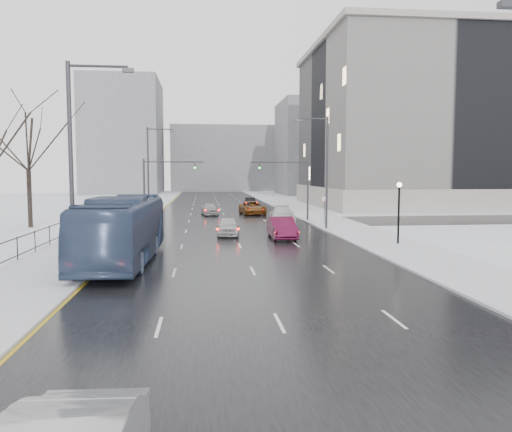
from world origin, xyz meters
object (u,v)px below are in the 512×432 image
object	(u,v)px
mast_signal_left	(155,183)
streetlight_l_near	(76,161)
no_uturn_sign	(324,202)
sedan_right_near	(282,228)
sedan_right_cross	(253,208)
sedan_right_far	(282,215)
streetlight_r_mid	(324,167)
mast_signal_right	(298,182)
sedan_right_distant	(250,202)
lamppost_r_mid	(399,204)
tree_park_e	(31,229)
sedan_center_near	(228,226)
streetlight_l_far	(150,168)
sedan_center_far	(209,209)
bus	(123,229)

from	to	relation	value
mast_signal_left	streetlight_l_near	bearing A→B (deg)	-91.72
no_uturn_sign	sedan_right_near	world-z (taller)	no_uturn_sign
sedan_right_cross	sedan_right_far	bearing A→B (deg)	-85.13
streetlight_l_near	no_uturn_sign	size ratio (longest dim) A/B	3.70
streetlight_r_mid	mast_signal_right	world-z (taller)	streetlight_r_mid
sedan_right_distant	mast_signal_left	bearing A→B (deg)	-115.84
streetlight_l_near	mast_signal_right	distance (m)	32.03
mast_signal_left	no_uturn_sign	bearing A→B (deg)	-13.60
no_uturn_sign	sedan_right_near	distance (m)	11.27
streetlight_r_mid	sedan_right_cross	world-z (taller)	streetlight_r_mid
streetlight_l_near	mast_signal_right	size ratio (longest dim) A/B	1.54
lamppost_r_mid	no_uturn_sign	xyz separation A→B (m)	(-1.80, 14.00, -0.64)
mast_signal_right	mast_signal_left	bearing A→B (deg)	180.00
tree_park_e	mast_signal_right	xyz separation A→B (m)	(25.53, 4.00, 4.11)
lamppost_r_mid	sedan_center_near	xyz separation A→B (m)	(-11.50, 6.80, -2.16)
streetlight_l_far	mast_signal_right	distance (m)	16.07
tree_park_e	sedan_center_far	xyz separation A→B (m)	(16.46, 12.58, 0.78)
no_uturn_sign	streetlight_l_near	bearing A→B (deg)	-125.89
no_uturn_sign	sedan_center_near	xyz separation A→B (m)	(-9.70, -7.20, -1.52)
streetlight_l_far	sedan_center_near	distance (m)	17.70
sedan_center_far	sedan_center_near	bearing A→B (deg)	-93.73
tree_park_e	bus	world-z (taller)	tree_park_e
sedan_right_cross	sedan_right_distant	bearing A→B (deg)	80.63
streetlight_l_far	streetlight_l_near	bearing A→B (deg)	-90.00
mast_signal_right	sedan_right_cross	xyz separation A→B (m)	(-3.83, 9.04, -3.26)
streetlight_r_mid	mast_signal_left	size ratio (longest dim) A/B	1.54
lamppost_r_mid	mast_signal_left	distance (m)	25.71
mast_signal_right	mast_signal_left	size ratio (longest dim) A/B	1.00
mast_signal_right	sedan_right_near	world-z (taller)	mast_signal_right
sedan_right_near	sedan_right_far	bearing A→B (deg)	80.94
tree_park_e	mast_signal_left	world-z (taller)	tree_park_e
sedan_center_near	sedan_right_distant	bearing A→B (deg)	85.32
mast_signal_right	lamppost_r_mid	bearing A→B (deg)	-78.46
tree_park_e	mast_signal_right	size ratio (longest dim) A/B	2.08
sedan_right_near	sedan_right_distant	world-z (taller)	sedan_right_near
tree_park_e	no_uturn_sign	xyz separation A→B (m)	(27.40, 0.00, 2.30)
streetlight_r_mid	streetlight_l_near	distance (m)	25.82
no_uturn_sign	sedan_right_cross	size ratio (longest dim) A/B	0.47
streetlight_l_far	sedan_center_far	bearing A→B (deg)	35.47
streetlight_l_near	lamppost_r_mid	xyz separation A→B (m)	(19.17, 10.00, -2.67)
lamppost_r_mid	mast_signal_right	size ratio (longest dim) A/B	0.66
tree_park_e	lamppost_r_mid	world-z (taller)	tree_park_e
streetlight_l_near	sedan_center_far	size ratio (longest dim) A/B	2.30
tree_park_e	no_uturn_sign	world-z (taller)	tree_park_e
streetlight_l_far	lamppost_r_mid	xyz separation A→B (m)	(19.17, -22.00, -2.67)
mast_signal_right	no_uturn_sign	world-z (taller)	mast_signal_right
streetlight_l_near	mast_signal_left	xyz separation A→B (m)	(0.84, 28.00, -1.51)
tree_park_e	streetlight_r_mid	bearing A→B (deg)	-8.63
streetlight_l_far	sedan_center_near	world-z (taller)	streetlight_l_far
streetlight_l_near	bus	distance (m)	6.59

